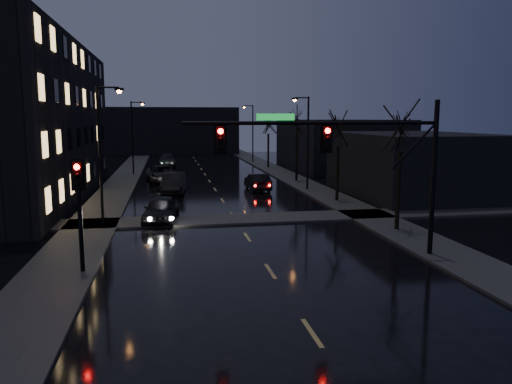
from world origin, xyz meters
name	(u,v)px	position (x,y,z in m)	size (l,w,h in m)	color
ground	(334,366)	(0.00, 0.00, 0.00)	(160.00, 160.00, 0.00)	black
sidewalk_left	(119,186)	(-8.50, 35.00, 0.06)	(3.00, 140.00, 0.12)	#2D2D2B
sidewalk_right	(300,182)	(8.50, 35.00, 0.06)	(3.00, 140.00, 0.12)	#2D2D2B
sidewalk_cross	(236,219)	(0.00, 18.50, 0.06)	(40.00, 3.00, 0.12)	#2D2D2B
apartment_block	(1,121)	(-16.50, 30.00, 6.00)	(12.00, 30.00, 12.00)	black
commercial_right_near	(413,164)	(15.50, 26.00, 2.50)	(10.00, 14.00, 5.00)	black
commercial_right_far	(339,144)	(17.00, 48.00, 3.00)	(12.00, 18.00, 6.00)	black
far_block	(173,131)	(-3.00, 78.00, 4.00)	(22.00, 10.00, 8.00)	black
signal_mast	(354,150)	(3.85, 9.00, 4.87)	(11.11, 0.41, 7.00)	black
signal_pole_left	(79,200)	(-7.50, 8.99, 3.01)	(0.35, 0.41, 4.53)	black
tree_near	(401,118)	(8.40, 14.00, 6.22)	(3.52, 3.52, 8.08)	black
tree_mid_a	(339,123)	(8.40, 24.00, 5.83)	(3.30, 3.30, 7.58)	black
tree_mid_b	(297,114)	(8.40, 36.00, 6.61)	(3.74, 3.74, 8.59)	black
tree_far	(268,119)	(8.40, 50.00, 6.06)	(3.43, 3.43, 7.88)	black
streetlight_l_near	(103,144)	(-7.58, 18.00, 4.77)	(1.53, 0.28, 8.00)	black
streetlight_l_far	(134,131)	(-7.58, 45.00, 4.77)	(1.53, 0.28, 8.00)	black
streetlight_r_mid	(306,135)	(7.58, 30.00, 4.77)	(1.53, 0.28, 8.00)	black
streetlight_r_far	(251,128)	(7.58, 58.00, 4.77)	(1.53, 0.28, 8.00)	black
oncoming_car_a	(161,209)	(-4.50, 18.69, 0.78)	(1.85, 4.59, 1.56)	black
oncoming_car_b	(174,183)	(-3.60, 30.52, 0.85)	(1.81, 5.18, 1.71)	black
oncoming_car_c	(162,174)	(-4.67, 37.99, 0.81)	(2.68, 5.81, 1.61)	black
oncoming_car_d	(167,160)	(-4.17, 54.31, 0.80)	(2.25, 5.52, 1.60)	black
lead_car	(258,182)	(3.60, 30.90, 0.72)	(1.53, 4.40, 1.45)	black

